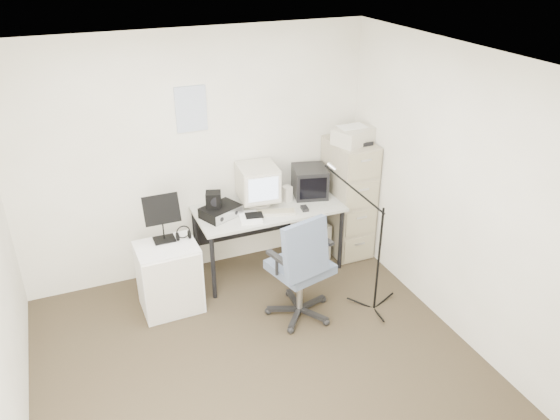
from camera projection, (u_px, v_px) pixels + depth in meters
name	position (u px, v px, depth m)	size (l,w,h in m)	color
floor	(263.00, 372.00, 4.53)	(3.60, 3.60, 0.01)	#342D1D
ceiling	(257.00, 68.00, 3.39)	(3.60, 3.60, 0.01)	white
wall_back	(196.00, 157.00, 5.44)	(3.60, 0.02, 2.50)	white
wall_right	(461.00, 200.00, 4.58)	(0.02, 3.60, 2.50)	white
wall_calendar	(191.00, 109.00, 5.20)	(0.30, 0.02, 0.44)	white
filing_cabinet	(348.00, 198.00, 5.99)	(0.40, 0.60, 1.30)	tan
printer	(354.00, 136.00, 5.62)	(0.42, 0.28, 0.16)	beige
desk	(269.00, 238.00, 5.77)	(1.50, 0.70, 0.73)	silver
crt_monitor	(258.00, 185.00, 5.58)	(0.38, 0.40, 0.42)	beige
crt_tv	(310.00, 181.00, 5.80)	(0.34, 0.36, 0.31)	black
desk_speaker	(287.00, 194.00, 5.70)	(0.09, 0.09, 0.17)	beige
keyboard	(276.00, 212.00, 5.48)	(0.40, 0.14, 0.02)	beige
mouse	(305.00, 208.00, 5.55)	(0.06, 0.11, 0.03)	black
radio_receiver	(221.00, 211.00, 5.41)	(0.37, 0.26, 0.11)	black
radio_speaker	(213.00, 199.00, 5.37)	(0.15, 0.14, 0.15)	black
papers	(250.00, 217.00, 5.39)	(0.21, 0.29, 0.02)	white
pc_tower	(311.00, 238.00, 6.08)	(0.20, 0.45, 0.42)	beige
office_chair	(300.00, 265.00, 4.96)	(0.64, 0.64, 1.11)	#4E536D
side_cart	(169.00, 277.00, 5.15)	(0.55, 0.44, 0.69)	white
music_stand	(162.00, 218.00, 4.99)	(0.33, 0.17, 0.48)	black
headphones	(183.00, 235.00, 5.09)	(0.15, 0.15, 0.03)	black
mic_stand	(380.00, 245.00, 4.97)	(0.02, 0.02, 1.42)	black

